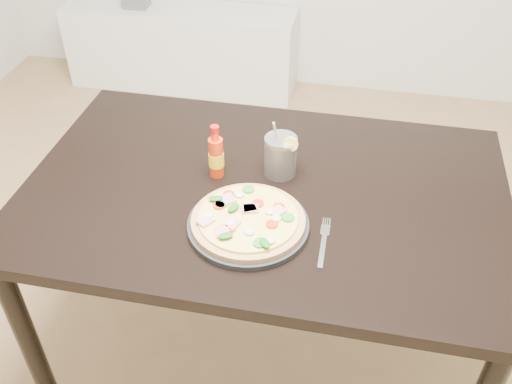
% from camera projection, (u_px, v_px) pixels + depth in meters
% --- Properties ---
extents(dining_table, '(1.40, 0.90, 0.75)m').
position_uv_depth(dining_table, '(264.00, 209.00, 1.71)').
color(dining_table, black).
rests_on(dining_table, ground).
extents(plate, '(0.33, 0.33, 0.02)m').
position_uv_depth(plate, '(248.00, 225.00, 1.52)').
color(plate, black).
rests_on(plate, dining_table).
extents(pizza, '(0.30, 0.30, 0.03)m').
position_uv_depth(pizza, '(248.00, 219.00, 1.51)').
color(pizza, tan).
rests_on(pizza, plate).
extents(hot_sauce_bottle, '(0.05, 0.05, 0.17)m').
position_uv_depth(hot_sauce_bottle, '(216.00, 156.00, 1.66)').
color(hot_sauce_bottle, red).
rests_on(hot_sauce_bottle, dining_table).
extents(cola_cup, '(0.10, 0.10, 0.19)m').
position_uv_depth(cola_cup, '(280.00, 157.00, 1.68)').
color(cola_cup, black).
rests_on(cola_cup, dining_table).
extents(fork, '(0.02, 0.19, 0.00)m').
position_uv_depth(fork, '(324.00, 241.00, 1.48)').
color(fork, silver).
rests_on(fork, dining_table).
extents(media_console, '(1.40, 0.34, 0.50)m').
position_uv_depth(media_console, '(182.00, 48.00, 3.53)').
color(media_console, white).
rests_on(media_console, ground).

